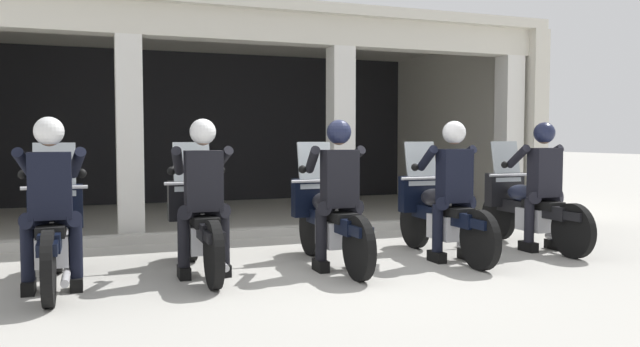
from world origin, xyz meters
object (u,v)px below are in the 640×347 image
at_px(motorcycle_left, 199,224).
at_px(motorcycle_right, 439,214).
at_px(police_officer_left, 203,184).
at_px(motorcycle_center, 329,219).
at_px(police_officer_far_right, 543,175).
at_px(motorcycle_far_right, 527,208).
at_px(police_officer_right, 453,178).
at_px(motorcycle_far_left, 54,233).
at_px(police_officer_center, 338,181).
at_px(police_officer_far_left, 50,189).

relative_size(motorcycle_left, motorcycle_right, 1.00).
bearing_deg(police_officer_left, motorcycle_center, 3.70).
bearing_deg(motorcycle_right, police_officer_far_right, -13.29).
bearing_deg(motorcycle_far_right, police_officer_left, 177.86).
relative_size(police_officer_left, police_officer_right, 1.00).
height_order(motorcycle_far_left, motorcycle_left, same).
distance_m(police_officer_left, police_officer_far_right, 4.17).
height_order(police_officer_center, police_officer_far_right, same).
bearing_deg(motorcycle_center, motorcycle_far_right, -4.68).
bearing_deg(police_officer_far_right, motorcycle_center, 171.48).
relative_size(motorcycle_center, motorcycle_right, 1.00).
xyz_separation_m(motorcycle_left, police_officer_right, (2.78, -0.45, 0.44)).
distance_m(police_officer_far_left, motorcycle_right, 4.20).
bearing_deg(police_officer_center, motorcycle_left, 154.17).
bearing_deg(police_officer_left, police_officer_right, -4.77).
distance_m(police_officer_left, motorcycle_far_right, 4.21).
distance_m(police_officer_far_left, police_officer_left, 1.40).
bearing_deg(police_officer_far_left, police_officer_right, -3.36).
bearing_deg(police_officer_far_left, police_officer_left, 2.58).
xyz_separation_m(motorcycle_center, police_officer_center, (-0.00, -0.28, 0.44)).
height_order(police_officer_far_left, motorcycle_far_right, police_officer_far_left).
bearing_deg(police_officer_right, motorcycle_right, 80.98).
xyz_separation_m(police_officer_center, police_officer_far_right, (2.78, 0.17, 0.00)).
height_order(motorcycle_left, police_officer_right, police_officer_right).
bearing_deg(police_officer_right, motorcycle_far_right, 9.41).
bearing_deg(police_officer_center, motorcycle_far_right, 1.08).
bearing_deg(motorcycle_left, police_officer_far_left, -164.67).
height_order(motorcycle_left, police_officer_center, police_officer_center).
height_order(police_officer_left, police_officer_right, same).
relative_size(police_officer_left, motorcycle_right, 0.78).
distance_m(motorcycle_center, police_officer_right, 1.48).
bearing_deg(police_officer_center, police_officer_far_right, -4.68).
relative_size(police_officer_center, motorcycle_far_right, 0.78).
xyz_separation_m(motorcycle_far_left, motorcycle_right, (4.17, -0.03, 0.00)).
xyz_separation_m(motorcycle_left, motorcycle_center, (1.39, -0.16, 0.00)).
height_order(motorcycle_center, police_officer_right, police_officer_right).
xyz_separation_m(motorcycle_far_left, police_officer_left, (1.39, -0.15, 0.44)).
bearing_deg(police_officer_right, motorcycle_far_left, 166.97).
relative_size(motorcycle_left, police_officer_left, 1.29).
xyz_separation_m(police_officer_far_left, police_officer_left, (1.39, 0.14, 0.00)).
xyz_separation_m(police_officer_right, motorcycle_far_right, (1.39, 0.46, -0.44)).
height_order(motorcycle_right, police_officer_right, police_officer_right).
relative_size(motorcycle_center, motorcycle_far_right, 1.00).
relative_size(motorcycle_right, police_officer_right, 1.29).
bearing_deg(motorcycle_center, police_officer_far_right, -10.52).
height_order(police_officer_right, motorcycle_far_right, police_officer_right).
bearing_deg(police_officer_far_right, police_officer_right, -179.07).
xyz_separation_m(police_officer_center, motorcycle_far_right, (2.78, 0.45, -0.44)).
bearing_deg(motorcycle_far_left, motorcycle_center, -3.46).
height_order(motorcycle_center, police_officer_center, police_officer_center).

